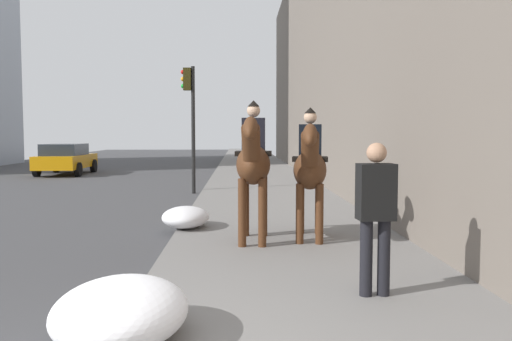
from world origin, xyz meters
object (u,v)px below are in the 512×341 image
(mounted_horse_near, at_px, (253,163))
(mounted_horse_far, at_px, (310,167))
(pedestrian_greeting, at_px, (376,208))
(traffic_light_near_curb, at_px, (190,109))
(car_near_lane, at_px, (66,158))

(mounted_horse_near, relative_size, mounted_horse_far, 1.05)
(pedestrian_greeting, bearing_deg, mounted_horse_far, 2.16)
(traffic_light_near_curb, bearing_deg, pedestrian_greeting, -164.87)
(mounted_horse_far, height_order, traffic_light_near_curb, traffic_light_near_curb)
(mounted_horse_near, xyz_separation_m, mounted_horse_far, (0.19, -0.96, -0.09))
(car_near_lane, distance_m, traffic_light_near_curb, 10.60)
(mounted_horse_near, height_order, car_near_lane, mounted_horse_near)
(mounted_horse_far, distance_m, car_near_lane, 18.68)
(mounted_horse_far, relative_size, pedestrian_greeting, 1.32)
(car_near_lane, bearing_deg, mounted_horse_near, -154.17)
(mounted_horse_near, xyz_separation_m, traffic_light_near_curb, (8.28, 1.77, 1.25))
(mounted_horse_far, relative_size, car_near_lane, 0.51)
(mounted_horse_far, xyz_separation_m, pedestrian_greeting, (-3.17, -0.31, -0.25))
(pedestrian_greeting, xyz_separation_m, car_near_lane, (19.38, 9.58, -0.33))
(car_near_lane, xyz_separation_m, traffic_light_near_curb, (-8.12, -6.54, 1.93))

